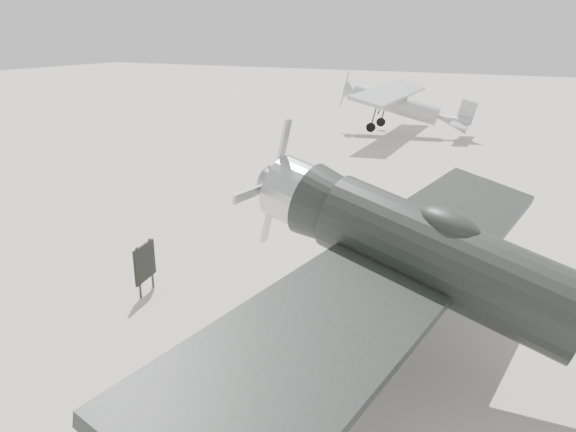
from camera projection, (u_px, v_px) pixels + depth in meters
name	position (u px, v px, depth m)	size (l,w,h in m)	color
ground	(276.00, 284.00, 15.42)	(160.00, 160.00, 0.00)	#ACA599
lowwing_monoplane	(471.00, 274.00, 10.39)	(9.86, 13.80, 4.44)	black
highwing_monoplane	(401.00, 101.00, 36.49)	(8.63, 12.13, 3.45)	#939498
equipment_block	(189.00, 426.00, 9.36)	(1.45, 0.90, 0.72)	#5F5C58
sign_board	(145.00, 263.00, 14.65)	(0.24, 0.97, 1.41)	#333333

